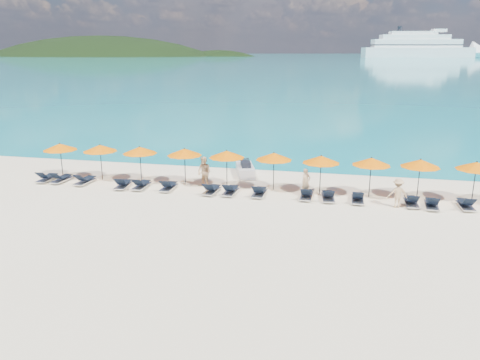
# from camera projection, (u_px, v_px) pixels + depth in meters

# --- Properties ---
(ground) EXTENTS (1400.00, 1400.00, 0.00)m
(ground) POSITION_uv_depth(u_px,v_px,m) (227.00, 220.00, 22.47)
(ground) COLOR beige
(sea) EXTENTS (1600.00, 1300.00, 0.01)m
(sea) POSITION_uv_depth(u_px,v_px,m) (342.00, 56.00, 643.38)
(sea) COLOR #1FA9B2
(sea) RESTS_ON ground
(headland_main) EXTENTS (374.00, 242.00, 126.50)m
(headland_main) POSITION_uv_depth(u_px,v_px,m) (102.00, 87.00, 602.68)
(headland_main) COLOR black
(headland_main) RESTS_ON ground
(headland_small) EXTENTS (162.00, 126.00, 85.50)m
(headland_small) POSITION_uv_depth(u_px,v_px,m) (219.00, 85.00, 589.70)
(headland_small) COLOR black
(headland_small) RESTS_ON ground
(cruise_ship) EXTENTS (137.08, 48.81, 37.73)m
(cruise_ship) POSITION_uv_depth(u_px,v_px,m) (429.00, 48.00, 489.55)
(cruise_ship) COLOR white
(cruise_ship) RESTS_ON ground
(jetski) EXTENTS (1.80, 2.90, 0.97)m
(jetski) POSITION_uv_depth(u_px,v_px,m) (245.00, 169.00, 30.43)
(jetski) COLOR silver
(jetski) RESTS_ON ground
(beachgoer_a) EXTENTS (0.68, 0.66, 1.57)m
(beachgoer_a) POSITION_uv_depth(u_px,v_px,m) (306.00, 182.00, 26.03)
(beachgoer_a) COLOR tan
(beachgoer_a) RESTS_ON ground
(beachgoer_b) EXTENTS (1.04, 0.87, 1.86)m
(beachgoer_b) POSITION_uv_depth(u_px,v_px,m) (204.00, 172.00, 27.63)
(beachgoer_b) COLOR tan
(beachgoer_b) RESTS_ON ground
(beachgoer_c) EXTENTS (1.07, 0.61, 1.56)m
(beachgoer_c) POSITION_uv_depth(u_px,v_px,m) (398.00, 193.00, 24.12)
(beachgoer_c) COLOR tan
(beachgoer_c) RESTS_ON ground
(umbrella_0) EXTENTS (2.10, 2.10, 2.28)m
(umbrella_0) POSITION_uv_depth(u_px,v_px,m) (60.00, 147.00, 29.40)
(umbrella_0) COLOR black
(umbrella_0) RESTS_ON ground
(umbrella_1) EXTENTS (2.10, 2.10, 2.28)m
(umbrella_1) POSITION_uv_depth(u_px,v_px,m) (100.00, 148.00, 29.03)
(umbrella_1) COLOR black
(umbrella_1) RESTS_ON ground
(umbrella_2) EXTENTS (2.10, 2.10, 2.28)m
(umbrella_2) POSITION_uv_depth(u_px,v_px,m) (140.00, 150.00, 28.45)
(umbrella_2) COLOR black
(umbrella_2) RESTS_ON ground
(umbrella_3) EXTENTS (2.10, 2.10, 2.28)m
(umbrella_3) POSITION_uv_depth(u_px,v_px,m) (185.00, 152.00, 27.92)
(umbrella_3) COLOR black
(umbrella_3) RESTS_ON ground
(umbrella_4) EXTENTS (2.10, 2.10, 2.28)m
(umbrella_4) POSITION_uv_depth(u_px,v_px,m) (227.00, 154.00, 27.35)
(umbrella_4) COLOR black
(umbrella_4) RESTS_ON ground
(umbrella_5) EXTENTS (2.10, 2.10, 2.28)m
(umbrella_5) POSITION_uv_depth(u_px,v_px,m) (274.00, 156.00, 26.79)
(umbrella_5) COLOR black
(umbrella_5) RESTS_ON ground
(umbrella_6) EXTENTS (2.10, 2.10, 2.28)m
(umbrella_6) POSITION_uv_depth(u_px,v_px,m) (321.00, 159.00, 26.05)
(umbrella_6) COLOR black
(umbrella_6) RESTS_ON ground
(umbrella_7) EXTENTS (2.10, 2.10, 2.28)m
(umbrella_7) POSITION_uv_depth(u_px,v_px,m) (371.00, 162.00, 25.55)
(umbrella_7) COLOR black
(umbrella_7) RESTS_ON ground
(umbrella_8) EXTENTS (2.10, 2.10, 2.28)m
(umbrella_8) POSITION_uv_depth(u_px,v_px,m) (420.00, 163.00, 25.17)
(umbrella_8) COLOR black
(umbrella_8) RESTS_ON ground
(umbrella_9) EXTENTS (2.10, 2.10, 2.28)m
(umbrella_9) POSITION_uv_depth(u_px,v_px,m) (476.00, 166.00, 24.60)
(umbrella_9) COLOR black
(umbrella_9) RESTS_ON ground
(lounger_0) EXTENTS (0.67, 1.72, 0.66)m
(lounger_0) POSITION_uv_depth(u_px,v_px,m) (47.00, 178.00, 29.09)
(lounger_0) COLOR silver
(lounger_0) RESTS_ON ground
(lounger_1) EXTENTS (0.73, 1.74, 0.66)m
(lounger_1) POSITION_uv_depth(u_px,v_px,m) (61.00, 178.00, 28.91)
(lounger_1) COLOR silver
(lounger_1) RESTS_ON ground
(lounger_2) EXTENTS (0.74, 1.74, 0.66)m
(lounger_2) POSITION_uv_depth(u_px,v_px,m) (85.00, 180.00, 28.51)
(lounger_2) COLOR silver
(lounger_2) RESTS_ON ground
(lounger_3) EXTENTS (0.79, 1.76, 0.66)m
(lounger_3) POSITION_uv_depth(u_px,v_px,m) (123.00, 184.00, 27.70)
(lounger_3) COLOR silver
(lounger_3) RESTS_ON ground
(lounger_4) EXTENTS (0.64, 1.71, 0.66)m
(lounger_4) POSITION_uv_depth(u_px,v_px,m) (141.00, 185.00, 27.56)
(lounger_4) COLOR silver
(lounger_4) RESTS_ON ground
(lounger_5) EXTENTS (0.62, 1.70, 0.66)m
(lounger_5) POSITION_uv_depth(u_px,v_px,m) (168.00, 186.00, 27.27)
(lounger_5) COLOR silver
(lounger_5) RESTS_ON ground
(lounger_6) EXTENTS (0.77, 1.75, 0.66)m
(lounger_6) POSITION_uv_depth(u_px,v_px,m) (211.00, 189.00, 26.62)
(lounger_6) COLOR silver
(lounger_6) RESTS_ON ground
(lounger_7) EXTENTS (0.70, 1.73, 0.66)m
(lounger_7) POSITION_uv_depth(u_px,v_px,m) (231.00, 190.00, 26.47)
(lounger_7) COLOR silver
(lounger_7) RESTS_ON ground
(lounger_8) EXTENTS (0.66, 1.71, 0.66)m
(lounger_8) POSITION_uv_depth(u_px,v_px,m) (259.00, 192.00, 26.17)
(lounger_8) COLOR silver
(lounger_8) RESTS_ON ground
(lounger_9) EXTENTS (0.64, 1.71, 0.66)m
(lounger_9) POSITION_uv_depth(u_px,v_px,m) (307.00, 195.00, 25.69)
(lounger_9) COLOR silver
(lounger_9) RESTS_ON ground
(lounger_10) EXTENTS (0.79, 1.75, 0.66)m
(lounger_10) POSITION_uv_depth(u_px,v_px,m) (328.00, 196.00, 25.44)
(lounger_10) COLOR silver
(lounger_10) RESTS_ON ground
(lounger_11) EXTENTS (0.62, 1.70, 0.66)m
(lounger_11) POSITION_uv_depth(u_px,v_px,m) (358.00, 198.00, 25.10)
(lounger_11) COLOR silver
(lounger_11) RESTS_ON ground
(lounger_12) EXTENTS (0.65, 1.71, 0.66)m
(lounger_12) POSITION_uv_depth(u_px,v_px,m) (411.00, 201.00, 24.54)
(lounger_12) COLOR silver
(lounger_12) RESTS_ON ground
(lounger_13) EXTENTS (0.75, 1.74, 0.66)m
(lounger_13) POSITION_uv_depth(u_px,v_px,m) (432.00, 204.00, 24.17)
(lounger_13) COLOR silver
(lounger_13) RESTS_ON ground
(lounger_14) EXTENTS (0.67, 1.72, 0.66)m
(lounger_14) POSITION_uv_depth(u_px,v_px,m) (466.00, 204.00, 24.08)
(lounger_14) COLOR silver
(lounger_14) RESTS_ON ground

